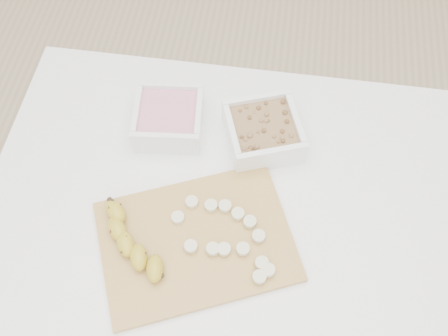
# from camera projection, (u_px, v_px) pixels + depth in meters

# --- Properties ---
(ground) EXTENTS (3.50, 3.50, 0.00)m
(ground) POSITION_uv_depth(u_px,v_px,m) (223.00, 291.00, 1.71)
(ground) COLOR #C6AD89
(ground) RESTS_ON ground
(table) EXTENTS (1.00, 0.70, 0.75)m
(table) POSITION_uv_depth(u_px,v_px,m) (222.00, 213.00, 1.14)
(table) COLOR white
(table) RESTS_ON ground
(bowl_yogurt) EXTENTS (0.16, 0.16, 0.07)m
(bowl_yogurt) POSITION_uv_depth(u_px,v_px,m) (169.00, 118.00, 1.11)
(bowl_yogurt) COLOR white
(bowl_yogurt) RESTS_ON table
(bowl_granola) EXTENTS (0.20, 0.20, 0.07)m
(bowl_granola) POSITION_uv_depth(u_px,v_px,m) (263.00, 132.00, 1.09)
(bowl_granola) COLOR white
(bowl_granola) RESTS_ON table
(cutting_board) EXTENTS (0.45, 0.39, 0.01)m
(cutting_board) POSITION_uv_depth(u_px,v_px,m) (196.00, 241.00, 1.00)
(cutting_board) COLOR #B78D44
(cutting_board) RESTS_ON table
(banana) EXTENTS (0.15, 0.19, 0.03)m
(banana) POSITION_uv_depth(u_px,v_px,m) (133.00, 243.00, 0.97)
(banana) COLOR #B49922
(banana) RESTS_ON cutting_board
(banana_slices) EXTENTS (0.22, 0.16, 0.02)m
(banana_slices) POSITION_uv_depth(u_px,v_px,m) (229.00, 236.00, 0.98)
(banana_slices) COLOR beige
(banana_slices) RESTS_ON cutting_board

